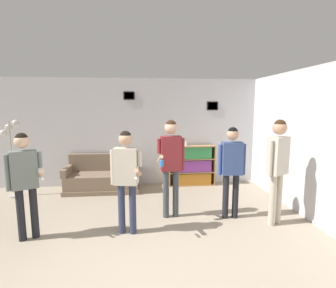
# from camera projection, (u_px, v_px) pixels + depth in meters

# --- Properties ---
(ground_plane) EXTENTS (20.00, 20.00, 0.00)m
(ground_plane) POSITION_uv_depth(u_px,v_px,m) (127.00, 286.00, 2.97)
(ground_plane) COLOR gray
(wall_back) EXTENTS (8.64, 0.08, 2.70)m
(wall_back) POSITION_uv_depth(u_px,v_px,m) (135.00, 132.00, 6.65)
(wall_back) COLOR silver
(wall_back) RESTS_ON ground_plane
(wall_right) EXTENTS (0.06, 6.31, 2.70)m
(wall_right) POSITION_uv_depth(u_px,v_px,m) (298.00, 141.00, 5.00)
(wall_right) COLOR silver
(wall_right) RESTS_ON ground_plane
(couch) EXTENTS (1.74, 0.80, 0.85)m
(couch) POSITION_uv_depth(u_px,v_px,m) (103.00, 178.00, 6.32)
(couch) COLOR #7A6651
(couch) RESTS_ON ground_plane
(bookshelf) EXTENTS (1.18, 0.30, 1.02)m
(bookshelf) POSITION_uv_depth(u_px,v_px,m) (192.00, 165.00, 6.70)
(bookshelf) COLOR #A87F51
(bookshelf) RESTS_ON ground_plane
(floor_lamp) EXTENTS (0.37, 0.40, 1.73)m
(floor_lamp) POSITION_uv_depth(u_px,v_px,m) (10.00, 141.00, 5.72)
(floor_lamp) COLOR #ADA89E
(floor_lamp) RESTS_ON ground_plane
(person_player_foreground_left) EXTENTS (0.58, 0.39, 1.64)m
(person_player_foreground_left) POSITION_uv_depth(u_px,v_px,m) (24.00, 175.00, 3.89)
(person_player_foreground_left) COLOR black
(person_player_foreground_left) RESTS_ON ground_plane
(person_player_foreground_center) EXTENTS (0.49, 0.51, 1.65)m
(person_player_foreground_center) POSITION_uv_depth(u_px,v_px,m) (126.00, 172.00, 4.07)
(person_player_foreground_center) COLOR #2D334C
(person_player_foreground_center) RESTS_ON ground_plane
(person_watcher_holding_cup) EXTENTS (0.50, 0.46, 1.78)m
(person_watcher_holding_cup) POSITION_uv_depth(u_px,v_px,m) (171.00, 158.00, 4.67)
(person_watcher_holding_cup) COLOR #3D4247
(person_watcher_holding_cup) RESTS_ON ground_plane
(person_spectator_near_bookshelf) EXTENTS (0.50, 0.21, 1.66)m
(person_spectator_near_bookshelf) POSITION_uv_depth(u_px,v_px,m) (232.00, 163.00, 4.64)
(person_spectator_near_bookshelf) COLOR black
(person_spectator_near_bookshelf) RESTS_ON ground_plane
(person_spectator_far_right) EXTENTS (0.44, 0.35, 1.81)m
(person_spectator_far_right) POSITION_uv_depth(u_px,v_px,m) (278.00, 160.00, 4.38)
(person_spectator_far_right) COLOR #B7AD99
(person_spectator_far_right) RESTS_ON ground_plane
(drinking_cup) EXTENTS (0.09, 0.09, 0.10)m
(drinking_cup) POSITION_uv_depth(u_px,v_px,m) (186.00, 144.00, 6.60)
(drinking_cup) COLOR white
(drinking_cup) RESTS_ON bookshelf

